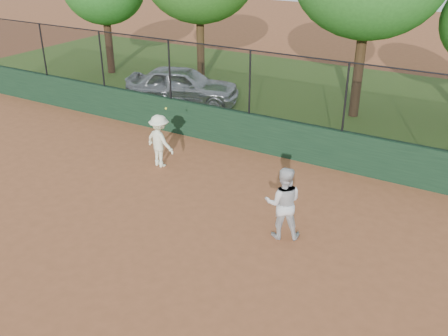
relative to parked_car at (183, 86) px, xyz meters
The scene contains 7 objects.
ground 10.01m from the parked_car, 60.66° to the right, with size 80.00×80.00×0.00m, color #975230.
back_wall 5.59m from the parked_car, 28.91° to the right, with size 26.00×0.20×1.20m, color #17341F.
grass_strip 5.95m from the parked_car, 33.98° to the left, with size 36.00×12.00×0.01m, color #36591C.
parked_car is the anchor object (origin of this frame).
player_second 10.06m from the parked_car, 42.57° to the right, with size 0.85×0.66×1.74m, color silver.
player_main 5.82m from the parked_car, 62.16° to the right, with size 1.13×0.79×1.97m.
fence_assembly 5.76m from the parked_car, 29.06° to the right, with size 26.00×0.06×2.00m.
Camera 1 is at (6.26, -7.20, 6.45)m, focal length 40.00 mm.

